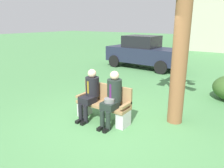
{
  "coord_description": "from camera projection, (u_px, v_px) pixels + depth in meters",
  "views": [
    {
      "loc": [
        2.76,
        -3.77,
        2.38
      ],
      "look_at": [
        -0.22,
        0.6,
        0.85
      ],
      "focal_mm": 34.76,
      "sensor_mm": 36.0,
      "label": 1
    }
  ],
  "objects": [
    {
      "name": "parked_car_near",
      "position": [
        143.0,
        52.0,
        11.39
      ],
      "size": [
        3.98,
        1.88,
        1.68
      ],
      "color": "#1E2338",
      "rests_on": "ground"
    },
    {
      "name": "seated_man_right",
      "position": [
        112.0,
        96.0,
        4.99
      ],
      "size": [
        0.34,
        0.72,
        1.3
      ],
      "color": "#1E2823",
      "rests_on": "ground"
    },
    {
      "name": "park_bench",
      "position": [
        104.0,
        105.0,
        5.36
      ],
      "size": [
        1.39,
        0.44,
        0.9
      ],
      "color": "#99754C",
      "rests_on": "ground"
    },
    {
      "name": "ground_plane",
      "position": [
        105.0,
        126.0,
        5.15
      ],
      "size": [
        80.0,
        80.0,
        0.0
      ],
      "primitive_type": "plane",
      "color": "#49824A"
    },
    {
      "name": "seated_man_left",
      "position": [
        90.0,
        92.0,
        5.36
      ],
      "size": [
        0.34,
        0.72,
        1.26
      ],
      "color": "black",
      "rests_on": "ground"
    }
  ]
}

